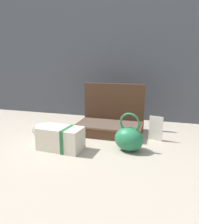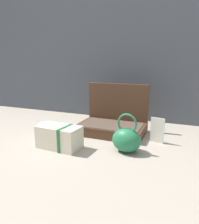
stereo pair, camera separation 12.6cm
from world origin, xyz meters
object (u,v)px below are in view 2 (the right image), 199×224
teal_pouch_handbag (127,139)px  info_card_left (157,130)px  coffee_mug (45,129)px  cream_toiletry_bag (60,137)px  open_suitcase (113,122)px

teal_pouch_handbag → info_card_left: teal_pouch_handbag is taller
coffee_mug → info_card_left: 0.71m
info_card_left → coffee_mug: bearing=-155.1°
cream_toiletry_bag → coffee_mug: 0.24m
teal_pouch_handbag → info_card_left: bearing=56.4°
teal_pouch_handbag → info_card_left: size_ratio=1.39×
open_suitcase → coffee_mug: open_suitcase is taller
cream_toiletry_bag → info_card_left: 0.58m
teal_pouch_handbag → open_suitcase: bearing=121.3°
teal_pouch_handbag → info_card_left: 0.24m
teal_pouch_handbag → cream_toiletry_bag: 0.37m
cream_toiletry_bag → coffee_mug: cream_toiletry_bag is taller
teal_pouch_handbag → coffee_mug: bearing=175.8°
info_card_left → open_suitcase: bearing=176.4°
teal_pouch_handbag → cream_toiletry_bag: teal_pouch_handbag is taller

